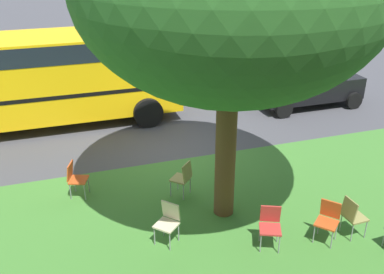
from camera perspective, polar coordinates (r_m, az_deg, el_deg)
The scene contains 10 objects.
ground at distance 12.30m, azimuth -2.24°, elevation -2.60°, with size 80.00×80.00×0.00m, color #424247.
grass_verge at distance 9.71m, azimuth 3.05°, elevation -10.95°, with size 48.00×6.00×0.01m, color #3D752D.
chair_0 at distance 8.87m, azimuth -3.13°, elevation -10.77°, with size 0.59×0.59×0.88m.
chair_1 at distance 10.30m, azimuth -1.17°, elevation -5.18°, with size 0.59×0.59×0.88m.
chair_3 at distance 9.32m, azimuth 17.37°, elevation -10.11°, with size 0.59×0.59×0.88m.
chair_4 at distance 8.89m, azimuth 10.18°, elevation -11.10°, with size 0.54×0.55×0.88m.
chair_5 at distance 10.65m, azimuth -15.03°, elevation -5.05°, with size 0.54×0.53×0.88m.
chair_6 at distance 9.59m, azimuth 20.25°, elevation -9.49°, with size 0.44×0.43×0.88m.
parked_car at distance 16.36m, azimuth 15.05°, elevation 6.88°, with size 3.70×1.92×1.65m.
school_bus at distance 14.68m, azimuth -22.65°, elevation 7.54°, with size 10.40×2.80×2.88m.
Camera 1 is at (2.90, 10.50, 5.71)m, focal length 40.79 mm.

